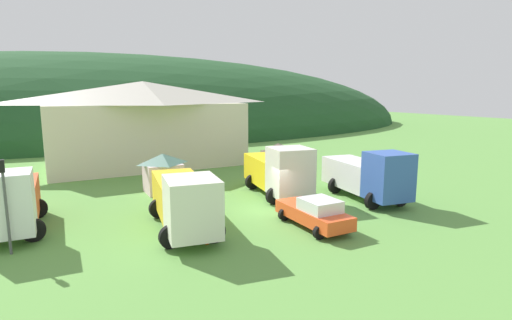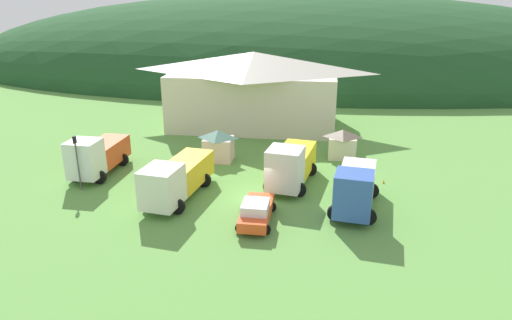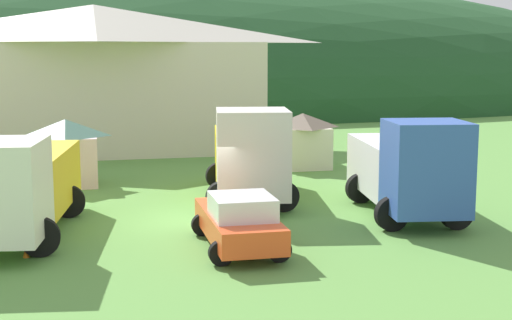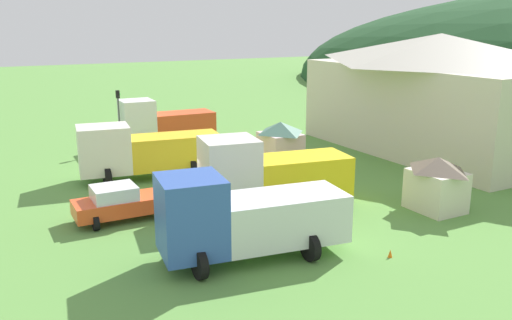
{
  "view_description": "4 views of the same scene",
  "coord_description": "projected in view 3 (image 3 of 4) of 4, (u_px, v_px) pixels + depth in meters",
  "views": [
    {
      "loc": [
        -11.81,
        -20.26,
        7.15
      ],
      "look_at": [
        1.2,
        3.92,
        2.48
      ],
      "focal_mm": 28.14,
      "sensor_mm": 36.0,
      "label": 1
    },
    {
      "loc": [
        4.37,
        -30.82,
        14.43
      ],
      "look_at": [
        -0.49,
        4.44,
        1.39
      ],
      "focal_mm": 32.66,
      "sensor_mm": 36.0,
      "label": 2
    },
    {
      "loc": [
        -3.64,
        -24.04,
        5.74
      ],
      "look_at": [
        2.46,
        1.92,
        1.71
      ],
      "focal_mm": 52.16,
      "sensor_mm": 36.0,
      "label": 3
    },
    {
      "loc": [
        24.22,
        -9.55,
        8.85
      ],
      "look_at": [
        0.39,
        3.39,
        1.91
      ],
      "focal_mm": 37.65,
      "sensor_mm": 36.0,
      "label": 4
    }
  ],
  "objects": [
    {
      "name": "flatbed_truck_yellow",
      "position": [
        249.0,
        154.0,
        27.84
      ],
      "size": [
        3.98,
        7.62,
        3.63
      ],
      "rotation": [
        0.0,
        0.0,
        -1.73
      ],
      "color": "silver",
      "rests_on": "ground"
    },
    {
      "name": "traffic_cone_near_pickup",
      "position": [
        413.0,
        186.0,
        31.12
      ],
      "size": [
        0.36,
        0.36,
        0.64
      ],
      "primitive_type": "cone",
      "color": "orange",
      "rests_on": "ground"
    },
    {
      "name": "traffic_cone_mid_row",
      "position": [
        26.0,
        257.0,
        20.56
      ],
      "size": [
        0.36,
        0.36,
        0.62
      ],
      "primitive_type": "cone",
      "color": "orange",
      "rests_on": "ground"
    },
    {
      "name": "play_shed_pink",
      "position": [
        66.0,
        152.0,
        31.06
      ],
      "size": [
        2.69,
        2.37,
        2.81
      ],
      "color": "beige",
      "rests_on": "ground"
    },
    {
      "name": "heavy_rig_striped",
      "position": [
        18.0,
        184.0,
        22.47
      ],
      "size": [
        3.85,
        8.36,
        3.25
      ],
      "rotation": [
        0.0,
        0.0,
        -1.72
      ],
      "color": "silver",
      "rests_on": "ground"
    },
    {
      "name": "box_truck_blue",
      "position": [
        407.0,
        167.0,
        25.34
      ],
      "size": [
        3.8,
        7.49,
        3.48
      ],
      "rotation": [
        0.0,
        0.0,
        -1.71
      ],
      "color": "#3356AD",
      "rests_on": "ground"
    },
    {
      "name": "play_shed_cream",
      "position": [
        303.0,
        140.0,
        35.66
      ],
      "size": [
        2.62,
        2.2,
        2.66
      ],
      "color": "beige",
      "rests_on": "ground"
    },
    {
      "name": "forested_hill_backdrop",
      "position": [
        116.0,
        101.0,
        81.49
      ],
      "size": [
        131.74,
        60.0,
        27.95
      ],
      "primitive_type": "ellipsoid",
      "color": "#1E4723",
      "rests_on": "ground"
    },
    {
      "name": "service_pickup_orange",
      "position": [
        239.0,
        221.0,
        21.3
      ],
      "size": [
        2.29,
        4.84,
        1.66
      ],
      "rotation": [
        0.0,
        0.0,
        -1.58
      ],
      "color": "#EF4E22",
      "rests_on": "ground"
    },
    {
      "name": "ground_plane",
      "position": [
        197.0,
        222.0,
        24.82
      ],
      "size": [
        200.0,
        200.0,
        0.0
      ],
      "primitive_type": "plane",
      "color": "#5B9342"
    },
    {
      "name": "depot_building",
      "position": [
        95.0,
        75.0,
        42.44
      ],
      "size": [
        19.22,
        10.84,
        8.17
      ],
      "color": "beige",
      "rests_on": "ground"
    }
  ]
}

